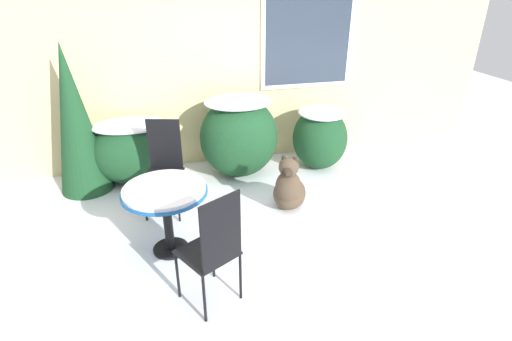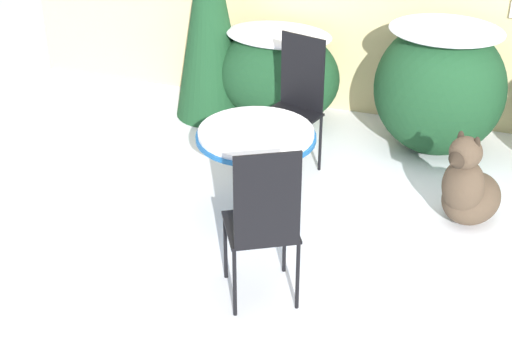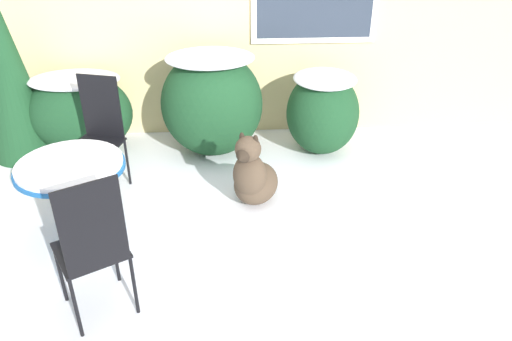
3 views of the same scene
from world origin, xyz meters
The scene contains 10 objects.
ground_plane centered at (0.00, 0.00, 0.00)m, with size 16.00×16.00×0.00m, color white.
house_wall centered at (0.06, 2.20, 1.53)m, with size 8.00×0.10×3.05m.
shrub_left centered at (-1.38, 1.75, 0.47)m, with size 1.09×0.75×0.87m.
shrub_middle centered at (0.02, 1.62, 0.59)m, with size 1.05×0.88×1.11m.
shrub_right centered at (1.18, 1.59, 0.47)m, with size 0.76×0.80×0.88m.
evergreen_bush centered at (-1.99, 1.70, 0.93)m, with size 0.65×0.65×1.87m.
patio_table centered at (-1.01, 0.12, 0.61)m, with size 0.82×0.82×0.72m.
patio_chair_near_table centered at (-0.99, 0.95, 0.58)m, with size 0.51×0.51×1.08m.
patio_chair_far_side centered at (-0.67, -0.72, 0.58)m, with size 0.56×0.56×1.08m.
dog centered at (0.39, 0.58, 0.28)m, with size 0.55×0.66×0.74m.
Camera 1 is at (-0.96, -3.29, 2.53)m, focal length 28.00 mm.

